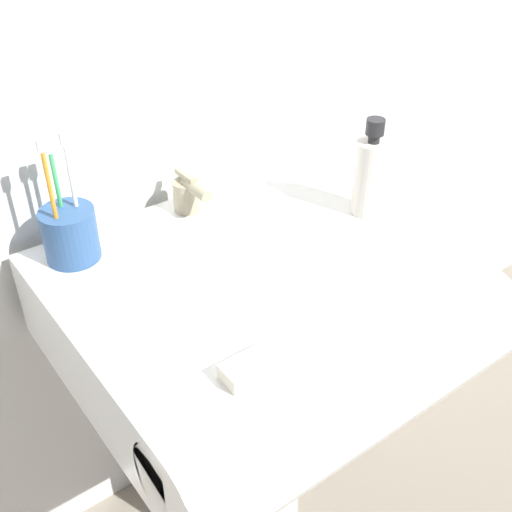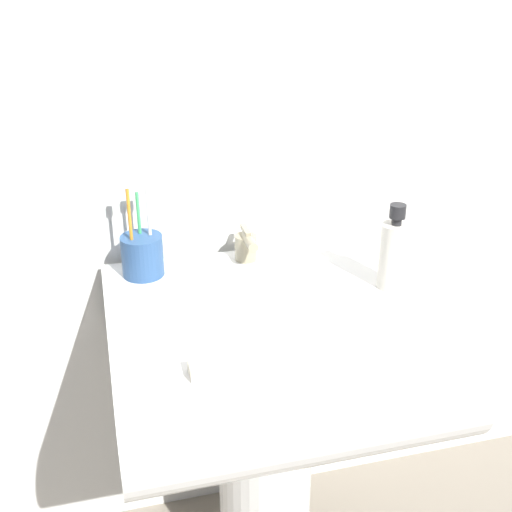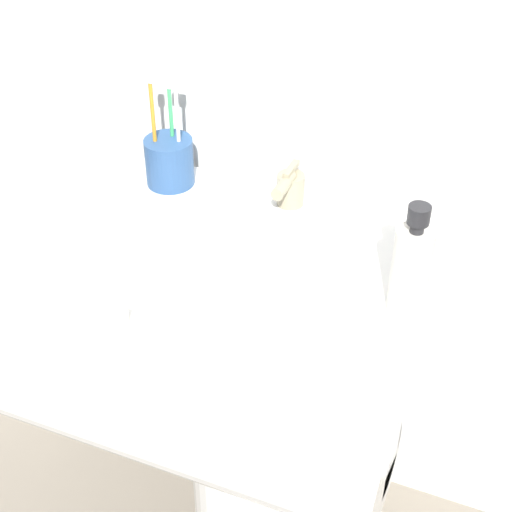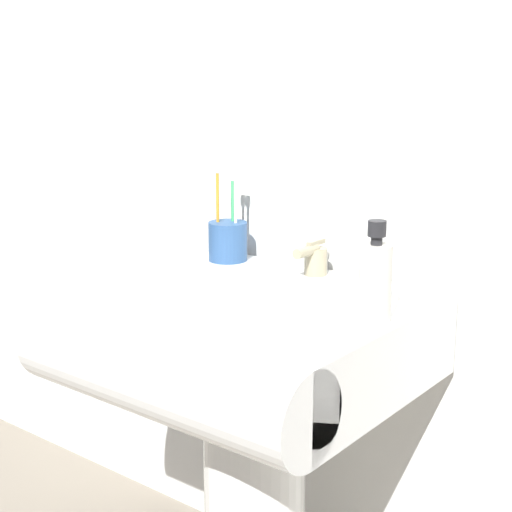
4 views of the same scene
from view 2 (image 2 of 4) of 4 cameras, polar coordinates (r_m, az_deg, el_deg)
name	(u,v)px [view 2 (image 2 of 4)]	position (r m, az deg, el deg)	size (l,w,h in m)	color
wall_back	(230,48)	(1.40, -2.33, 17.96)	(5.00, 0.05, 2.40)	silver
sink_pedestal	(265,478)	(1.54, 0.80, -19.16)	(0.21, 0.21, 0.60)	white
sink_basin	(274,354)	(1.26, 1.65, -8.71)	(0.62, 0.58, 0.16)	white
faucet	(246,246)	(1.42, -0.85, 0.92)	(0.05, 0.10, 0.08)	tan
toothbrush_cup	(142,254)	(1.37, -10.07, 0.16)	(0.09, 0.09, 0.22)	#2D5184
soap_bottle	(394,254)	(1.32, 12.14, 0.21)	(0.06, 0.06, 0.18)	silver
bar_soap	(215,367)	(1.06, -3.65, -9.80)	(0.09, 0.04, 0.02)	silver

